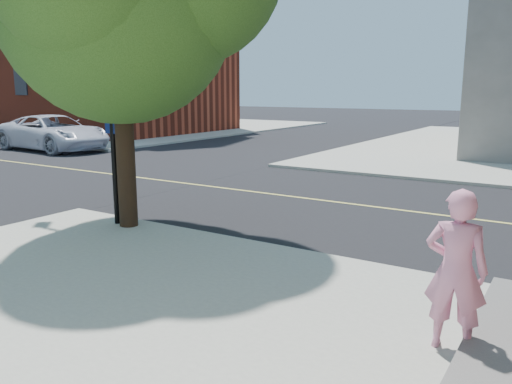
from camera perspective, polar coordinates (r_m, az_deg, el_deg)
The scene contains 8 objects.
ground at distance 12.66m, azimuth -16.11°, elevation -2.81°, with size 140.00×140.00×0.00m, color black.
road_ew at distance 15.92m, azimuth -3.96°, elevation 0.46°, with size 140.00×9.00×0.01m, color black.
sidewalk_nw at distance 43.88m, azimuth -15.19°, elevation 7.07°, with size 26.00×25.00×0.12m, color #ABAB9C.
church at distance 39.44m, azimuth -16.56°, elevation 16.95°, with size 15.20×12.00×14.40m.
office_block at distance 51.44m, azimuth -22.44°, elevation 17.32°, with size 12.00×14.08×18.00m.
man_on_phone at distance 6.11m, azimuth 21.23°, elevation -8.11°, with size 0.67×0.44×1.84m, color pink.
signal_pole at distance 13.04m, azimuth -22.62°, elevation 13.97°, with size 3.98×0.45×4.49m.
car_a at distance 27.65m, azimuth -21.49°, elevation 6.13°, with size 2.90×6.29×1.75m, color silver.
Camera 1 is at (9.29, -8.08, 2.99)m, focal length 36.18 mm.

